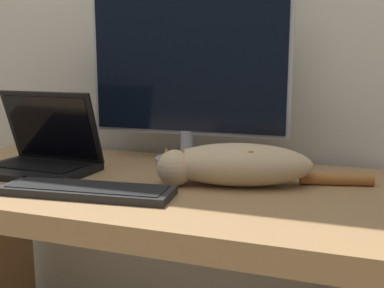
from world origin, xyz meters
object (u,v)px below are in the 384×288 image
at_px(laptop, 41,156).
at_px(cat, 235,164).
at_px(monitor, 187,75).
at_px(external_keyboard, 87,190).

distance_m(laptop, cat, 0.60).
height_order(laptop, cat, laptop).
bearing_deg(laptop, cat, 6.27).
bearing_deg(monitor, laptop, -146.32).
bearing_deg(laptop, monitor, 36.23).
relative_size(monitor, laptop, 1.95).
bearing_deg(external_keyboard, monitor, 68.84).
distance_m(laptop, external_keyboard, 0.32).
bearing_deg(monitor, cat, -45.07).
height_order(monitor, laptop, monitor).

